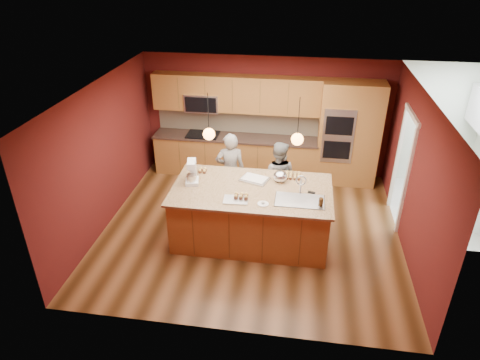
% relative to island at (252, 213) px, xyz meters
% --- Properties ---
extents(floor, '(5.50, 5.50, 0.00)m').
position_rel_island_xyz_m(floor, '(-0.05, 0.27, -0.52)').
color(floor, '#40250F').
rests_on(floor, ground).
extents(ceiling, '(5.50, 5.50, 0.00)m').
position_rel_island_xyz_m(ceiling, '(-0.05, 0.27, 2.18)').
color(ceiling, white).
rests_on(ceiling, ground).
extents(wall_back, '(5.50, 0.00, 5.50)m').
position_rel_island_xyz_m(wall_back, '(-0.05, 2.77, 0.83)').
color(wall_back, '#521514').
rests_on(wall_back, ground).
extents(wall_front, '(5.50, 0.00, 5.50)m').
position_rel_island_xyz_m(wall_front, '(-0.05, -2.23, 0.83)').
color(wall_front, '#521514').
rests_on(wall_front, ground).
extents(wall_left, '(0.00, 5.00, 5.00)m').
position_rel_island_xyz_m(wall_left, '(-2.80, 0.27, 0.83)').
color(wall_left, '#521514').
rests_on(wall_left, ground).
extents(wall_right, '(0.00, 5.00, 5.00)m').
position_rel_island_xyz_m(wall_right, '(2.70, 0.27, 0.83)').
color(wall_right, '#521514').
rests_on(wall_right, ground).
extents(cabinet_run, '(3.74, 0.64, 2.30)m').
position_rel_island_xyz_m(cabinet_run, '(-0.73, 2.51, 0.46)').
color(cabinet_run, '#935E2C').
rests_on(cabinet_run, floor).
extents(oven_column, '(1.30, 0.62, 2.30)m').
position_rel_island_xyz_m(oven_column, '(1.79, 2.46, 0.63)').
color(oven_column, '#935E2C').
rests_on(oven_column, floor).
extents(doorway_trim, '(0.08, 1.11, 2.20)m').
position_rel_island_xyz_m(doorway_trim, '(2.68, 1.07, 0.53)').
color(doorway_trim, white).
rests_on(doorway_trim, wall_right).
extents(pendant_left, '(0.20, 0.20, 0.80)m').
position_rel_island_xyz_m(pendant_left, '(-0.74, 0.00, 1.48)').
color(pendant_left, black).
rests_on(pendant_left, ceiling).
extents(pendant_right, '(0.20, 0.20, 0.80)m').
position_rel_island_xyz_m(pendant_right, '(0.71, 0.00, 1.48)').
color(pendant_right, black).
rests_on(pendant_right, ceiling).
extents(island, '(2.78, 1.55, 1.40)m').
position_rel_island_xyz_m(island, '(0.00, 0.00, 0.00)').
color(island, '#935E2C').
rests_on(island, floor).
extents(person_left, '(0.65, 0.49, 1.60)m').
position_rel_island_xyz_m(person_left, '(-0.57, 1.03, 0.28)').
color(person_left, black).
rests_on(person_left, floor).
extents(person_right, '(0.78, 0.65, 1.48)m').
position_rel_island_xyz_m(person_right, '(0.37, 1.03, 0.22)').
color(person_right, gray).
rests_on(person_right, floor).
extents(stand_mixer, '(0.28, 0.34, 0.42)m').
position_rel_island_xyz_m(stand_mixer, '(-1.09, 0.07, 0.68)').
color(stand_mixer, white).
rests_on(stand_mixer, island).
extents(sheet_cake, '(0.57, 0.49, 0.05)m').
position_rel_island_xyz_m(sheet_cake, '(-0.00, 0.32, 0.52)').
color(sheet_cake, silver).
rests_on(sheet_cake, island).
extents(cooling_rack, '(0.42, 0.31, 0.02)m').
position_rel_island_xyz_m(cooling_rack, '(-0.23, -0.42, 0.51)').
color(cooling_rack, silver).
rests_on(cooling_rack, island).
extents(mixing_bowl, '(0.25, 0.25, 0.21)m').
position_rel_island_xyz_m(mixing_bowl, '(0.45, 0.34, 0.60)').
color(mixing_bowl, silver).
rests_on(mixing_bowl, island).
extents(plate, '(0.19, 0.19, 0.01)m').
position_rel_island_xyz_m(plate, '(0.23, -0.48, 0.51)').
color(plate, white).
rests_on(plate, island).
extents(tumbler, '(0.07, 0.07, 0.15)m').
position_rel_island_xyz_m(tumbler, '(1.16, -0.39, 0.57)').
color(tumbler, '#311E0C').
rests_on(tumbler, island).
extents(phone, '(0.14, 0.09, 0.01)m').
position_rel_island_xyz_m(phone, '(1.01, 0.02, 0.51)').
color(phone, black).
rests_on(phone, island).
extents(cupcakes_left, '(0.17, 0.17, 0.08)m').
position_rel_island_xyz_m(cupcakes_left, '(-1.01, 0.49, 0.54)').
color(cupcakes_left, tan).
rests_on(cupcakes_left, island).
extents(cupcakes_rack, '(0.25, 0.17, 0.08)m').
position_rel_island_xyz_m(cupcakes_rack, '(-0.15, -0.36, 0.56)').
color(cupcakes_rack, tan).
rests_on(cupcakes_rack, island).
extents(cupcakes_right, '(0.28, 0.28, 0.06)m').
position_rel_island_xyz_m(cupcakes_right, '(0.68, 0.55, 0.53)').
color(cupcakes_right, tan).
rests_on(cupcakes_right, island).
extents(washer, '(0.77, 0.79, 0.99)m').
position_rel_island_xyz_m(washer, '(4.15, 1.04, -0.03)').
color(washer, white).
rests_on(washer, floor).
extents(dryer, '(0.63, 0.64, 0.96)m').
position_rel_island_xyz_m(dryer, '(4.13, 1.79, -0.04)').
color(dryer, white).
rests_on(dryer, floor).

